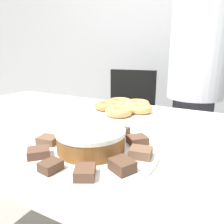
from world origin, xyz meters
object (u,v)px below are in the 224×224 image
plate_donuts (124,111)px  plate_cake (91,151)px  office_chair_left (127,128)px  person_standing (194,90)px  frosted_cake (91,139)px

plate_donuts → plate_cake: bearing=-77.0°
office_chair_left → plate_donuts: size_ratio=2.77×
person_standing → plate_cake: person_standing is taller
plate_cake → frosted_cake: (0.00, 0.00, 0.04)m
person_standing → office_chair_left: bearing=169.5°
plate_donuts → frosted_cake: (0.10, -0.44, 0.04)m
office_chair_left → frosted_cake: 1.23m
frosted_cake → person_standing: bearing=82.5°
office_chair_left → plate_cake: bearing=-77.8°
office_chair_left → person_standing: bearing=-17.3°
plate_cake → plate_donuts: same height
person_standing → frosted_cake: bearing=-97.5°
plate_cake → frosted_cake: bearing=0.0°
person_standing → plate_donuts: person_standing is taller
plate_donuts → frosted_cake: bearing=-77.0°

